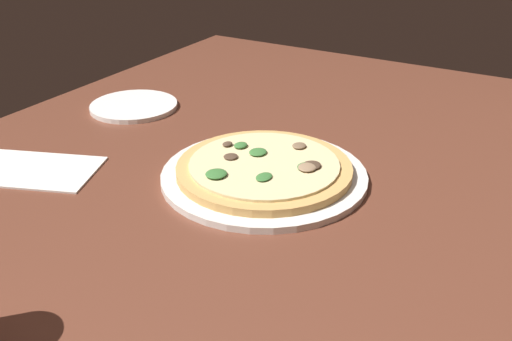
{
  "coord_description": "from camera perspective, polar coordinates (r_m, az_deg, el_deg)",
  "views": [
    {
      "loc": [
        59.2,
        35.65,
        43.99
      ],
      "look_at": [
        -3.49,
        -0.64,
        7.0
      ],
      "focal_mm": 40.74,
      "sensor_mm": 36.0,
      "label": 1
    }
  ],
  "objects": [
    {
      "name": "paper_menu",
      "position": [
        0.94,
        -21.01,
        0.05
      ],
      "size": [
        17.68,
        21.97,
        0.3
      ],
      "primitive_type": "cube",
      "rotation": [
        0.0,
        0.0,
        0.37
      ],
      "color": "white",
      "rests_on": "dining_table"
    },
    {
      "name": "pizza_main",
      "position": [
        0.85,
        0.81,
        -0.07
      ],
      "size": [
        30.3,
        30.3,
        3.23
      ],
      "color": "silver",
      "rests_on": "dining_table"
    },
    {
      "name": "dining_table",
      "position": [
        0.81,
        -0.85,
        -4.24
      ],
      "size": [
        150.0,
        110.0,
        4.0
      ],
      "primitive_type": "cube",
      "color": "brown",
      "rests_on": "ground"
    },
    {
      "name": "side_plate",
      "position": [
        1.14,
        -11.9,
        6.22
      ],
      "size": [
        16.58,
        16.58,
        0.9
      ],
      "primitive_type": "cylinder",
      "color": "white",
      "rests_on": "dining_table"
    }
  ]
}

